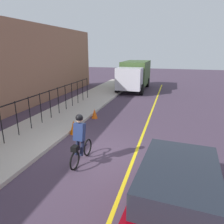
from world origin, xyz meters
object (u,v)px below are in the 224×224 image
Objects in this scene: patrol_sedan at (177,193)px; traffic_cone_near at (94,114)px; cyclist_lead at (80,140)px; box_truck_background at (135,74)px; traffic_cone_far at (74,127)px.

traffic_cone_near is at bearing 37.93° from patrol_sedan.
traffic_cone_near is (4.99, 1.35, -0.63)m from cyclist_lead.
patrol_sedan is 0.67× the size of box_truck_background.
box_truck_background is 9.72× the size of traffic_cone_far.
traffic_cone_near is (-9.96, 0.57, -1.27)m from box_truck_background.
patrol_sedan is 6.42m from traffic_cone_far.
box_truck_background reaches higher than traffic_cone_near.
patrol_sedan is 17.35m from box_truck_background.
traffic_cone_far is at bearing 51.55° from patrol_sedan.
traffic_cone_far is (2.42, 1.46, -0.57)m from cyclist_lead.
traffic_cone_near is at bearing -2.29° from traffic_cone_far.
patrol_sedan is at bearing -118.41° from cyclist_lead.
traffic_cone_near is at bearing 17.29° from cyclist_lead.
cyclist_lead is 3.77m from patrol_sedan.
traffic_cone_near is (6.90, 4.60, -0.55)m from patrol_sedan.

